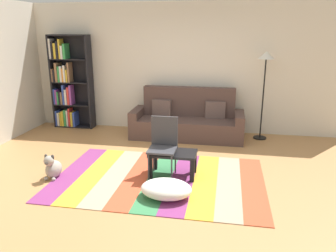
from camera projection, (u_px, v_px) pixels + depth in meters
name	position (u px, v px, depth m)	size (l,w,h in m)	color
ground_plane	(162.00, 177.00, 4.96)	(14.00, 14.00, 0.00)	#B27F4C
back_wall	(185.00, 68.00, 6.99)	(6.80, 0.10, 2.70)	silver
rug	(159.00, 179.00, 4.90)	(3.06, 2.04, 0.01)	#843370
couch	(187.00, 121.00, 6.75)	(2.26, 0.80, 1.00)	#4C3833
bookshelf	(68.00, 84.00, 7.31)	(0.90, 0.28, 2.04)	black
coffee_table	(173.00, 157.00, 4.93)	(0.70, 0.42, 0.37)	black
pouf	(166.00, 189.00, 4.32)	(0.68, 0.50, 0.23)	white
dog	(53.00, 168.00, 4.89)	(0.22, 0.35, 0.40)	#9E998E
standing_lamp	(266.00, 67.00, 6.33)	(0.32, 0.32, 1.74)	black
tv_remote	(166.00, 151.00, 4.90)	(0.04, 0.15, 0.02)	black
folding_chair	(163.00, 142.00, 4.89)	(0.40, 0.40, 0.90)	#38383D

